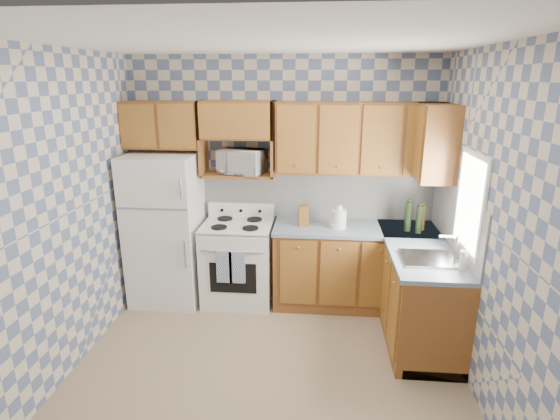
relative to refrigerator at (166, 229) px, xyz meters
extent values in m
plane|color=#8A7657|center=(1.27, -1.25, -0.84)|extent=(3.40, 3.40, 0.00)
cube|color=slate|center=(1.27, 0.35, 0.51)|extent=(3.40, 0.02, 2.70)
cube|color=slate|center=(2.97, -1.25, 0.51)|extent=(0.02, 3.20, 2.70)
cube|color=silver|center=(1.68, 0.34, 0.36)|extent=(2.60, 0.02, 0.56)
cube|color=silver|center=(2.96, -0.45, 0.36)|extent=(0.02, 1.60, 0.56)
cube|color=silver|center=(0.00, 0.00, 0.00)|extent=(0.75, 0.70, 1.68)
cube|color=silver|center=(0.80, 0.03, -0.39)|extent=(0.76, 0.65, 0.90)
cube|color=silver|center=(0.80, 0.03, 0.07)|extent=(0.76, 0.65, 0.02)
cube|color=silver|center=(0.80, 0.30, 0.16)|extent=(0.76, 0.08, 0.17)
cube|color=navy|center=(0.72, -0.32, -0.29)|extent=(0.17, 0.02, 0.35)
cube|color=navy|center=(0.86, -0.32, -0.29)|extent=(0.17, 0.02, 0.35)
cube|color=brown|center=(2.10, 0.05, -0.40)|extent=(1.75, 0.60, 0.88)
cube|color=brown|center=(2.67, -0.45, -0.40)|extent=(0.60, 1.60, 0.88)
cube|color=slate|center=(2.10, 0.05, 0.06)|extent=(1.77, 0.63, 0.04)
cube|color=slate|center=(2.67, -0.45, 0.06)|extent=(0.63, 1.60, 0.04)
cube|color=brown|center=(2.10, 0.19, 1.01)|extent=(1.75, 0.33, 0.74)
cube|color=brown|center=(-0.02, 0.19, 1.13)|extent=(0.82, 0.33, 0.50)
cube|color=brown|center=(2.81, 0.00, 1.01)|extent=(0.33, 0.70, 0.74)
cube|color=brown|center=(0.80, 0.19, 0.60)|extent=(0.80, 0.33, 0.03)
imported|color=silver|center=(0.84, 0.19, 0.74)|extent=(0.55, 0.44, 0.27)
cube|color=#B7B7BC|center=(2.67, -0.80, 0.09)|extent=(0.48, 0.40, 0.03)
cube|color=silver|center=(2.96, -0.80, 0.61)|extent=(0.02, 0.66, 0.86)
cylinder|color=black|center=(2.62, -0.03, 0.24)|extent=(0.07, 0.07, 0.31)
cylinder|color=black|center=(2.72, -0.09, 0.23)|extent=(0.07, 0.07, 0.29)
cylinder|color=#513912|center=(2.77, 0.01, 0.22)|extent=(0.07, 0.07, 0.27)
cube|color=brown|center=(1.53, 0.03, 0.19)|extent=(0.11, 0.11, 0.22)
cylinder|color=silver|center=(1.91, -0.01, 0.18)|extent=(0.16, 0.16, 0.20)
cylinder|color=beige|center=(2.89, -1.00, 0.17)|extent=(0.06, 0.06, 0.17)
camera|label=1|loc=(1.69, -4.46, 1.61)|focal=28.00mm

